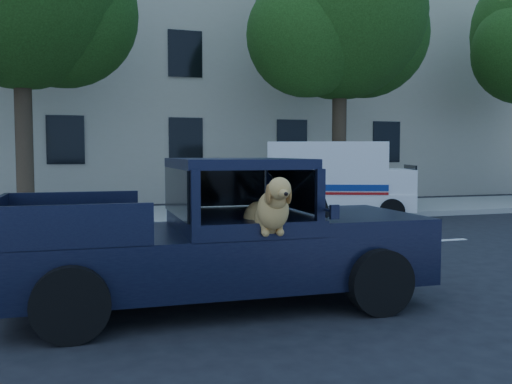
{
  "coord_description": "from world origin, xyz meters",
  "views": [
    {
      "loc": [
        -2.93,
        -6.29,
        1.79
      ],
      "look_at": [
        -0.95,
        -0.26,
        1.35
      ],
      "focal_mm": 40.0,
      "sensor_mm": 36.0,
      "label": 1
    }
  ],
  "objects": [
    {
      "name": "ground",
      "position": [
        0.0,
        0.0,
        0.0
      ],
      "size": [
        120.0,
        120.0,
        0.0
      ],
      "primitive_type": "plane",
      "color": "black",
      "rests_on": "ground"
    },
    {
      "name": "far_sidewalk",
      "position": [
        0.0,
        9.2,
        0.07
      ],
      "size": [
        60.0,
        4.0,
        0.15
      ],
      "primitive_type": "cube",
      "color": "gray",
      "rests_on": "ground"
    },
    {
      "name": "lane_stripes",
      "position": [
        2.0,
        3.4,
        0.01
      ],
      "size": [
        21.6,
        0.14,
        0.01
      ],
      "primitive_type": null,
      "color": "silver",
      "rests_on": "ground"
    },
    {
      "name": "street_tree_mid",
      "position": [
        5.03,
        9.62,
        5.71
      ],
      "size": [
        6.0,
        5.2,
        8.6
      ],
      "color": "#332619",
      "rests_on": "ground"
    },
    {
      "name": "building_main",
      "position": [
        3.0,
        16.5,
        4.5
      ],
      "size": [
        26.0,
        6.0,
        9.0
      ],
      "primitive_type": "cube",
      "color": "#B8AF98",
      "rests_on": "ground"
    },
    {
      "name": "pickup_truck",
      "position": [
        -1.37,
        0.12,
        0.58
      ],
      "size": [
        4.86,
        2.52,
        1.72
      ],
      "rotation": [
        0.0,
        0.0,
        -0.03
      ],
      "color": "black",
      "rests_on": "ground"
    },
    {
      "name": "mail_truck",
      "position": [
        3.84,
        7.48,
        0.9
      ],
      "size": [
        4.14,
        3.01,
        2.06
      ],
      "rotation": [
        0.0,
        0.0,
        -0.38
      ],
      "color": "silver",
      "rests_on": "ground"
    }
  ]
}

